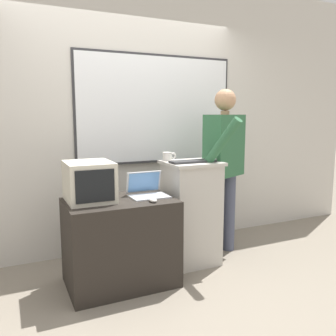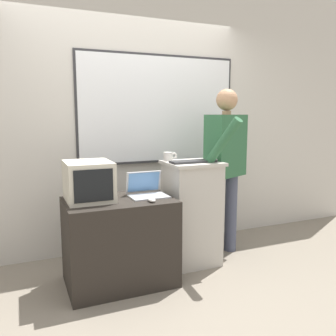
# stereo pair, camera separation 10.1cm
# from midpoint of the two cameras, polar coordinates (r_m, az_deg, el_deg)

# --- Properties ---
(ground_plane) EXTENTS (30.00, 30.00, 0.00)m
(ground_plane) POSITION_cam_midpoint_polar(r_m,az_deg,el_deg) (3.22, -0.80, -18.85)
(ground_plane) COLOR gray
(back_wall) EXTENTS (6.40, 0.17, 2.97)m
(back_wall) POSITION_cam_midpoint_polar(r_m,az_deg,el_deg) (3.93, -7.51, 8.57)
(back_wall) COLOR beige
(back_wall) RESTS_ON ground_plane
(lectern_podium) EXTENTS (0.52, 0.48, 1.03)m
(lectern_podium) POSITION_cam_midpoint_polar(r_m,az_deg,el_deg) (3.58, 2.91, -7.12)
(lectern_podium) COLOR #BCB7AD
(lectern_podium) RESTS_ON ground_plane
(side_desk) EXTENTS (0.92, 0.62, 0.76)m
(side_desk) POSITION_cam_midpoint_polar(r_m,az_deg,el_deg) (3.21, -8.54, -11.65)
(side_desk) COLOR #28231E
(side_desk) RESTS_ON ground_plane
(person_presenter) EXTENTS (0.65, 0.70, 1.74)m
(person_presenter) POSITION_cam_midpoint_polar(r_m,az_deg,el_deg) (3.74, 8.25, 1.40)
(person_presenter) COLOR #474C60
(person_presenter) RESTS_ON ground_plane
(laptop) EXTENTS (0.33, 0.29, 0.21)m
(laptop) POSITION_cam_midpoint_polar(r_m,az_deg,el_deg) (3.20, -4.33, -3.46)
(laptop) COLOR #B7BABF
(laptop) RESTS_ON side_desk
(wireless_keyboard) EXTENTS (0.45, 0.15, 0.02)m
(wireless_keyboard) POSITION_cam_midpoint_polar(r_m,az_deg,el_deg) (3.41, 3.15, 1.07)
(wireless_keyboard) COLOR #2D2D30
(wireless_keyboard) RESTS_ON lectern_podium
(computer_mouse_by_laptop) EXTENTS (0.06, 0.10, 0.03)m
(computer_mouse_by_laptop) POSITION_cam_midpoint_polar(r_m,az_deg,el_deg) (2.98, -3.39, -5.16)
(computer_mouse_by_laptop) COLOR silver
(computer_mouse_by_laptop) RESTS_ON side_desk
(computer_mouse_by_keyboard) EXTENTS (0.06, 0.10, 0.03)m
(computer_mouse_by_keyboard) POSITION_cam_midpoint_polar(r_m,az_deg,el_deg) (3.53, 6.41, 1.40)
(computer_mouse_by_keyboard) COLOR silver
(computer_mouse_by_keyboard) RESTS_ON lectern_podium
(crt_monitor) EXTENTS (0.38, 0.44, 0.33)m
(crt_monitor) POSITION_cam_midpoint_polar(r_m,az_deg,el_deg) (3.07, -13.46, -2.12)
(crt_monitor) COLOR beige
(crt_monitor) RESTS_ON side_desk
(coffee_mug) EXTENTS (0.14, 0.09, 0.08)m
(coffee_mug) POSITION_cam_midpoint_polar(r_m,az_deg,el_deg) (3.54, -0.84, 1.89)
(coffee_mug) COLOR silver
(coffee_mug) RESTS_ON lectern_podium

